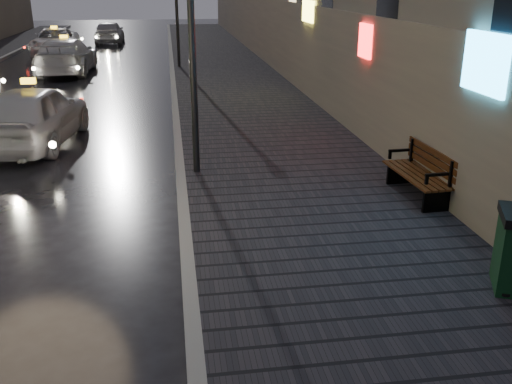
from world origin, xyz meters
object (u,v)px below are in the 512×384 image
Objects in this scene: lamp_near at (191,7)px; taxi_near at (33,115)px; bench at (422,173)px; taxi_far at (56,42)px; car_far at (109,32)px; taxi_mid at (66,56)px.

lamp_near reaches higher than taxi_near.
bench is 0.40× the size of taxi_near.
taxi_near is 19.85m from taxi_far.
lamp_near is at bearing 149.42° from bench.
taxi_far is at bearing 106.48° from lamp_near.
taxi_near is (-8.01, 5.36, 0.17)m from bench.
lamp_near is at bearing 98.21° from car_far.
taxi_mid is at bearing -81.44° from taxi_far.
taxi_mid is at bearing 114.36° from bench.
lamp_near is 5.42m from bench.
lamp_near is at bearing -78.13° from taxi_far.
bench is at bearing 104.88° from car_far.
taxi_far reaches higher than bench.
car_far is at bearing -81.64° from taxi_near.
bench is at bearing 153.73° from taxi_near.
bench is at bearing -71.18° from taxi_far.
taxi_near is at bearing 96.44° from taxi_mid.
lamp_near reaches higher than bench.
taxi_mid is at bearing 86.48° from car_far.
taxi_far is (-1.72, 7.34, -0.06)m from taxi_mid.
taxi_near is at bearing 143.26° from bench.
bench is 9.64m from taxi_near.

